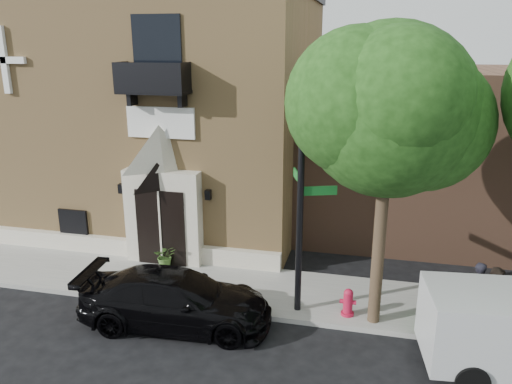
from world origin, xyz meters
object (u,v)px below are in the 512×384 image
street_sign (301,194)px  fire_hydrant (348,302)px  black_sedan (176,299)px  pedestrian_far (494,297)px  dumpster (456,312)px  pedestrian_near (476,291)px

street_sign → fire_hydrant: 3.30m
street_sign → fire_hydrant: (1.38, -0.02, -3.00)m
black_sedan → street_sign: size_ratio=0.77×
black_sedan → pedestrian_far: size_ratio=3.07×
fire_hydrant → pedestrian_far: bearing=4.8°
fire_hydrant → dumpster: dumpster is taller
dumpster → pedestrian_far: 1.15m
fire_hydrant → street_sign: bearing=179.3°
pedestrian_far → dumpster: bearing=124.1°
black_sedan → pedestrian_far: pedestrian_far is taller
pedestrian_far → street_sign: bearing=100.2°
street_sign → dumpster: street_sign is taller
street_sign → pedestrian_far: size_ratio=3.99×
street_sign → pedestrian_near: (4.72, 0.53, -2.54)m
black_sedan → fire_hydrant: bearing=-78.4°
black_sedan → fire_hydrant: black_sedan is taller
dumpster → pedestrian_near: pedestrian_near is taller
dumpster → pedestrian_far: bearing=43.2°
black_sedan → dumpster: size_ratio=2.72×
dumpster → pedestrian_near: 0.99m
street_sign → pedestrian_far: (5.12, 0.30, -2.54)m
black_sedan → pedestrian_far: 8.41m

